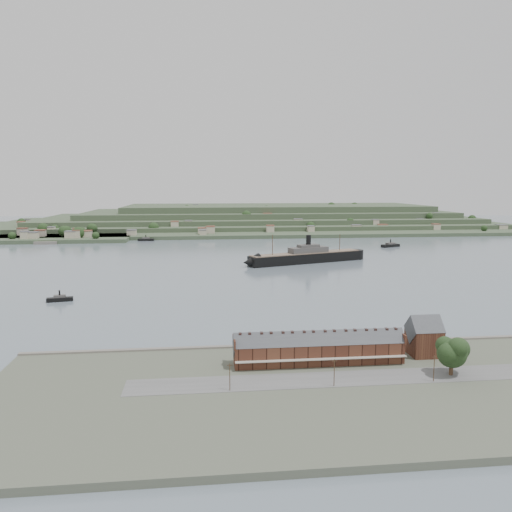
{
  "coord_description": "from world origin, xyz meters",
  "views": [
    {
      "loc": [
        -47.4,
        -320.54,
        59.26
      ],
      "look_at": [
        -8.56,
        30.0,
        9.31
      ],
      "focal_mm": 35.0,
      "sensor_mm": 36.0,
      "label": 1
    }
  ],
  "objects": [
    {
      "name": "ground",
      "position": [
        0.0,
        0.0,
        0.0
      ],
      "size": [
        1400.0,
        1400.0,
        0.0
      ],
      "primitive_type": "plane",
      "color": "slate",
      "rests_on": "ground"
    },
    {
      "name": "near_shore",
      "position": [
        0.0,
        -186.75,
        1.01
      ],
      "size": [
        220.0,
        80.0,
        2.6
      ],
      "color": "#4C5142",
      "rests_on": "ground"
    },
    {
      "name": "terrace_row",
      "position": [
        -10.0,
        -168.02,
        6.84
      ],
      "size": [
        55.6,
        9.8,
        11.07
      ],
      "color": "#452318",
      "rests_on": "ground"
    },
    {
      "name": "gabled_building",
      "position": [
        27.5,
        -164.0,
        8.19
      ],
      "size": [
        10.4,
        10.18,
        14.09
      ],
      "color": "#452318",
      "rests_on": "ground"
    },
    {
      "name": "far_peninsula",
      "position": [
        27.91,
        393.1,
        11.88
      ],
      "size": [
        760.0,
        309.0,
        30.0
      ],
      "color": "#394A31",
      "rests_on": "ground"
    },
    {
      "name": "steamship",
      "position": [
        30.62,
        53.2,
        4.75
      ],
      "size": [
        103.18,
        46.41,
        25.71
      ],
      "color": "black",
      "rests_on": "ground"
    },
    {
      "name": "tugboat",
      "position": [
        -120.39,
        -59.57,
        1.41
      ],
      "size": [
        13.27,
        5.69,
        5.79
      ],
      "color": "black",
      "rests_on": "ground"
    },
    {
      "name": "ferry_west",
      "position": [
        -106.76,
        225.0,
        1.55
      ],
      "size": [
        17.36,
        5.5,
        6.44
      ],
      "color": "black",
      "rests_on": "ground"
    },
    {
      "name": "ferry_east",
      "position": [
        135.69,
        143.5,
        1.8
      ],
      "size": [
        20.53,
        12.83,
        7.48
      ],
      "color": "black",
      "rests_on": "ground"
    },
    {
      "name": "fig_tree",
      "position": [
        27.93,
        -183.01,
        9.54
      ],
      "size": [
        11.06,
        9.58,
        12.35
      ],
      "color": "#483221",
      "rests_on": "ground"
    }
  ]
}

